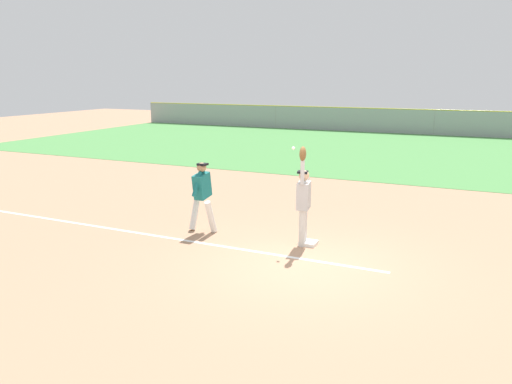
{
  "coord_description": "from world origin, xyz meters",
  "views": [
    {
      "loc": [
        3.1,
        -9.17,
        3.72
      ],
      "look_at": [
        -1.74,
        1.44,
        1.05
      ],
      "focal_mm": 35.3,
      "sensor_mm": 36.0,
      "label": 1
    }
  ],
  "objects_px": {
    "runner": "(202,192)",
    "baseball": "(293,148)",
    "first_base": "(308,243)",
    "fielder": "(303,197)",
    "parked_car_tan": "(439,120)",
    "parked_car_white": "(366,118)",
    "parked_car_red": "(511,123)"
  },
  "relations": [
    {
      "from": "parked_car_tan",
      "to": "parked_car_red",
      "type": "bearing_deg",
      "value": -3.66
    },
    {
      "from": "parked_car_white",
      "to": "parked_car_tan",
      "type": "relative_size",
      "value": 0.97
    },
    {
      "from": "baseball",
      "to": "parked_car_white",
      "type": "height_order",
      "value": "baseball"
    },
    {
      "from": "runner",
      "to": "parked_car_white",
      "type": "relative_size",
      "value": 0.39
    },
    {
      "from": "fielder",
      "to": "runner",
      "type": "height_order",
      "value": "fielder"
    },
    {
      "from": "first_base",
      "to": "fielder",
      "type": "xyz_separation_m",
      "value": [
        -0.11,
        -0.08,
        1.08
      ]
    },
    {
      "from": "fielder",
      "to": "parked_car_red",
      "type": "xyz_separation_m",
      "value": [
        5.09,
        28.17,
        -0.45
      ]
    },
    {
      "from": "parked_car_red",
      "to": "runner",
      "type": "bearing_deg",
      "value": -101.08
    },
    {
      "from": "first_base",
      "to": "parked_car_white",
      "type": "relative_size",
      "value": 0.09
    },
    {
      "from": "fielder",
      "to": "parked_car_tan",
      "type": "relative_size",
      "value": 0.5
    },
    {
      "from": "first_base",
      "to": "runner",
      "type": "distance_m",
      "value": 2.86
    },
    {
      "from": "first_base",
      "to": "fielder",
      "type": "distance_m",
      "value": 1.09
    },
    {
      "from": "parked_car_tan",
      "to": "first_base",
      "type": "bearing_deg",
      "value": -95.1
    },
    {
      "from": "runner",
      "to": "parked_car_tan",
      "type": "height_order",
      "value": "runner"
    },
    {
      "from": "parked_car_tan",
      "to": "fielder",
      "type": "bearing_deg",
      "value": -95.32
    },
    {
      "from": "first_base",
      "to": "fielder",
      "type": "bearing_deg",
      "value": -144.16
    },
    {
      "from": "runner",
      "to": "parked_car_red",
      "type": "distance_m",
      "value": 29.23
    },
    {
      "from": "fielder",
      "to": "runner",
      "type": "xyz_separation_m",
      "value": [
        -2.59,
        -0.03,
        -0.12
      ]
    },
    {
      "from": "parked_car_white",
      "to": "parked_car_red",
      "type": "height_order",
      "value": "same"
    },
    {
      "from": "baseball",
      "to": "runner",
      "type": "bearing_deg",
      "value": 179.58
    },
    {
      "from": "runner",
      "to": "parked_car_tan",
      "type": "distance_m",
      "value": 28.29
    },
    {
      "from": "fielder",
      "to": "runner",
      "type": "bearing_deg",
      "value": -8.76
    },
    {
      "from": "runner",
      "to": "baseball",
      "type": "distance_m",
      "value": 2.64
    },
    {
      "from": "first_base",
      "to": "parked_car_tan",
      "type": "distance_m",
      "value": 28.03
    },
    {
      "from": "fielder",
      "to": "parked_car_white",
      "type": "bearing_deg",
      "value": -89.72
    },
    {
      "from": "runner",
      "to": "baseball",
      "type": "height_order",
      "value": "baseball"
    },
    {
      "from": "baseball",
      "to": "parked_car_red",
      "type": "relative_size",
      "value": 0.02
    },
    {
      "from": "runner",
      "to": "parked_car_white",
      "type": "bearing_deg",
      "value": 96.2
    },
    {
      "from": "first_base",
      "to": "runner",
      "type": "height_order",
      "value": "runner"
    },
    {
      "from": "first_base",
      "to": "parked_car_tan",
      "type": "height_order",
      "value": "parked_car_tan"
    },
    {
      "from": "runner",
      "to": "parked_car_tan",
      "type": "bearing_deg",
      "value": 85.66
    },
    {
      "from": "parked_car_white",
      "to": "first_base",
      "type": "bearing_deg",
      "value": -79.76
    }
  ]
}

